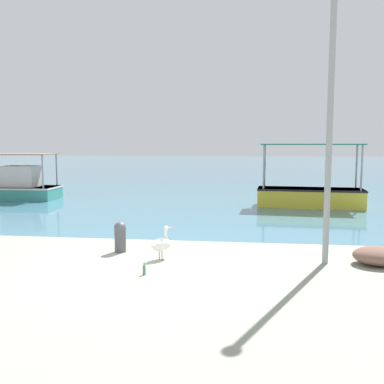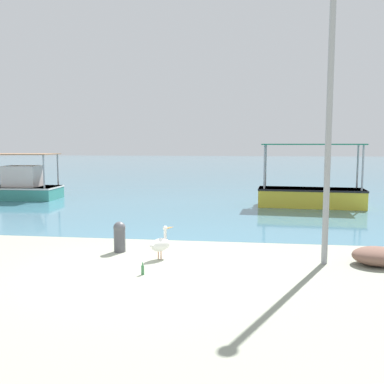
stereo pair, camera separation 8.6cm
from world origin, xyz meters
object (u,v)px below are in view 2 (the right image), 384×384
lamp_post (330,103)px  mooring_bollard (120,236)px  glass_bottle (143,270)px  net_pile (377,256)px  pelican (161,244)px  fishing_boat_outer (2,187)px  fishing_boat_near_right (311,194)px

lamp_post → mooring_bollard: (-5.07, 0.44, -3.28)m
lamp_post → glass_bottle: 5.56m
net_pile → pelican: bearing=-178.3°
mooring_bollard → net_pile: mooring_bollard is taller
lamp_post → mooring_bollard: bearing=175.0°
pelican → mooring_bollard: pelican is taller
fishing_boat_outer → net_pile: fishing_boat_outer is taller
pelican → glass_bottle: pelican is taller
mooring_bollard → net_pile: bearing=-3.8°
mooring_bollard → glass_bottle: mooring_bollard is taller
glass_bottle → pelican: bearing=84.3°
pelican → lamp_post: bearing=1.8°
fishing_boat_outer → net_pile: 18.50m
lamp_post → fishing_boat_outer: bearing=144.5°
lamp_post → net_pile: size_ratio=5.96×
pelican → lamp_post: (3.87, 0.12, 3.33)m
fishing_boat_outer → mooring_bollard: size_ratio=8.14×
mooring_bollard → lamp_post: bearing=-5.0°
mooring_bollard → glass_bottle: (1.07, -1.84, -0.31)m
lamp_post → net_pile: lamp_post is taller
pelican → glass_bottle: 1.31m
mooring_bollard → net_pile: size_ratio=0.71×
pelican → mooring_bollard: size_ratio=1.01×
glass_bottle → mooring_bollard: bearing=120.2°
lamp_post → net_pile: 3.69m
fishing_boat_outer → glass_bottle: size_ratio=23.86×
fishing_boat_outer → fishing_boat_near_right: (15.24, -0.89, -0.04)m
net_pile → glass_bottle: size_ratio=4.14×
fishing_boat_outer → glass_bottle: (10.27, -11.59, -0.52)m
net_pile → lamp_post: bearing=-178.9°
fishing_boat_near_right → glass_bottle: fishing_boat_near_right is taller
pelican → fishing_boat_near_right: bearing=62.8°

